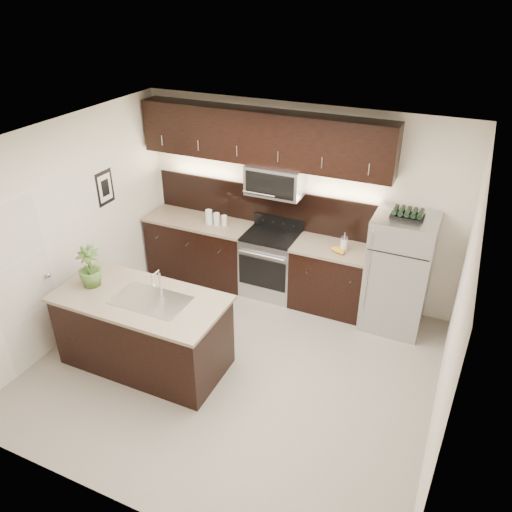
{
  "coord_description": "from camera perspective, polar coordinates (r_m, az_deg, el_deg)",
  "views": [
    {
      "loc": [
        2.1,
        -4.04,
        4.09
      ],
      "look_at": [
        0.03,
        0.55,
        1.25
      ],
      "focal_mm": 35.0,
      "sensor_mm": 36.0,
      "label": 1
    }
  ],
  "objects": [
    {
      "name": "upper_fixtures",
      "position": [
        6.69,
        0.96,
        12.49
      ],
      "size": [
        3.49,
        0.4,
        1.66
      ],
      "color": "black",
      "rests_on": "counter_run"
    },
    {
      "name": "ground",
      "position": [
        6.12,
        -2.44,
        -12.53
      ],
      "size": [
        4.5,
        4.5,
        0.0
      ],
      "primitive_type": "plane",
      "color": "gray",
      "rests_on": "ground"
    },
    {
      "name": "bananas",
      "position": [
        6.6,
        9.12,
        0.86
      ],
      "size": [
        0.25,
        0.23,
        0.06
      ],
      "primitive_type": "ellipsoid",
      "rotation": [
        0.0,
        0.0,
        -0.41
      ],
      "color": "gold",
      "rests_on": "counter_run"
    },
    {
      "name": "canisters",
      "position": [
        7.22,
        -4.73,
        4.3
      ],
      "size": [
        0.32,
        0.13,
        0.21
      ],
      "rotation": [
        0.0,
        0.0,
        0.17
      ],
      "color": "silver",
      "rests_on": "counter_run"
    },
    {
      "name": "french_press",
      "position": [
        6.58,
        10.01,
        1.33
      ],
      "size": [
        0.09,
        0.09,
        0.27
      ],
      "rotation": [
        0.0,
        0.0,
        0.04
      ],
      "color": "silver",
      "rests_on": "counter_run"
    },
    {
      "name": "refrigerator",
      "position": [
        6.58,
        15.92,
        -1.91
      ],
      "size": [
        0.76,
        0.68,
        1.57
      ],
      "primitive_type": "cube",
      "color": "#B2B2B7",
      "rests_on": "ground"
    },
    {
      "name": "sink_faucet",
      "position": [
        5.67,
        -11.92,
        -4.79
      ],
      "size": [
        0.84,
        0.5,
        0.28
      ],
      "color": "silver",
      "rests_on": "island"
    },
    {
      "name": "island",
      "position": [
        6.02,
        -12.68,
        -8.3
      ],
      "size": [
        1.96,
        0.96,
        0.94
      ],
      "color": "black",
      "rests_on": "ground"
    },
    {
      "name": "room_walls",
      "position": [
        5.16,
        -4.12,
        1.73
      ],
      "size": [
        4.52,
        4.02,
        2.71
      ],
      "color": "silver",
      "rests_on": "ground"
    },
    {
      "name": "wine_rack",
      "position": [
        6.21,
        16.95,
        4.66
      ],
      "size": [
        0.39,
        0.24,
        0.09
      ],
      "color": "black",
      "rests_on": "refrigerator"
    },
    {
      "name": "plant",
      "position": [
        6.0,
        -18.51,
        -1.18
      ],
      "size": [
        0.36,
        0.36,
        0.49
      ],
      "primitive_type": "imported",
      "rotation": [
        0.0,
        0.0,
        0.43
      ],
      "color": "#426528",
      "rests_on": "island"
    },
    {
      "name": "counter_run",
      "position": [
        7.24,
        0.2,
        -0.54
      ],
      "size": [
        3.51,
        0.65,
        0.94
      ],
      "color": "black",
      "rests_on": "ground"
    }
  ]
}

